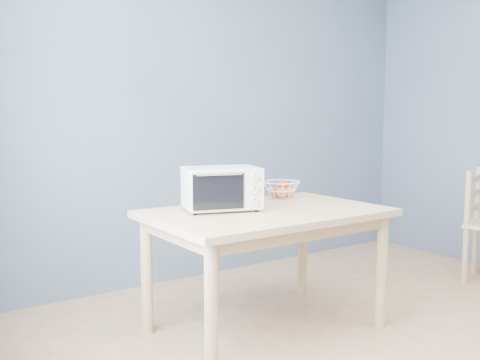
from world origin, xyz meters
TOP-DOWN VIEW (x-y plane):
  - room at (0.00, 0.00)m, footprint 4.01×4.51m
  - dining_table at (-0.48, 1.02)m, footprint 1.40×0.90m
  - toaster_oven at (-0.73, 1.17)m, footprint 0.51×0.42m
  - fruit_basket at (-0.12, 1.32)m, footprint 0.30×0.30m

SIDE VIEW (x-z plane):
  - dining_table at x=-0.48m, z-range 0.27..1.02m
  - fruit_basket at x=-0.12m, z-range 0.75..0.88m
  - toaster_oven at x=-0.73m, z-range 0.76..1.02m
  - room at x=0.00m, z-range -0.01..2.61m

